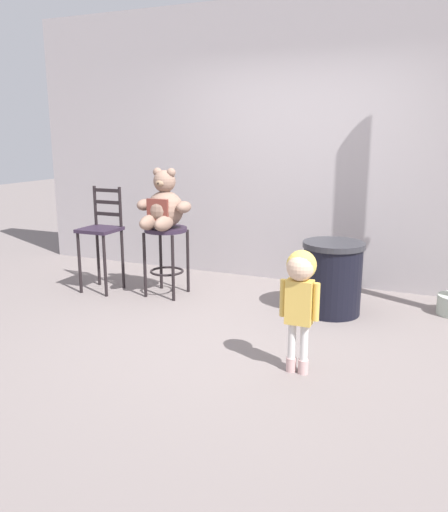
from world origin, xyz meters
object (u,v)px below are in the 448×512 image
object	(u,v)px
trash_bin	(332,278)
bar_chair_empty	(102,234)
child_walking	(300,285)
teddy_bear	(164,207)
bar_stool_with_teddy	(166,246)

from	to	relation	value
trash_bin	bar_chair_empty	xyz separation A→B (m)	(-2.37, -0.21, 0.27)
child_walking	bar_chair_empty	size ratio (longest dim) A/B	0.80
child_walking	trash_bin	bearing A→B (deg)	-73.30
teddy_bear	trash_bin	bearing A→B (deg)	4.31
trash_bin	bar_chair_empty	size ratio (longest dim) A/B	0.62
teddy_bear	bar_chair_empty	bearing A→B (deg)	-172.80
teddy_bear	trash_bin	distance (m)	1.78
bar_chair_empty	trash_bin	bearing A→B (deg)	5.16
teddy_bear	bar_stool_with_teddy	bearing A→B (deg)	90.00
bar_stool_with_teddy	teddy_bear	xyz separation A→B (m)	(0.00, -0.03, 0.41)
bar_stool_with_teddy	teddy_bear	bearing A→B (deg)	-90.00
child_walking	bar_chair_empty	distance (m)	2.65
teddy_bear	child_walking	size ratio (longest dim) A/B	0.69
trash_bin	bar_chair_empty	distance (m)	2.40
bar_stool_with_teddy	child_walking	xyz separation A→B (m)	(1.71, -1.22, 0.12)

